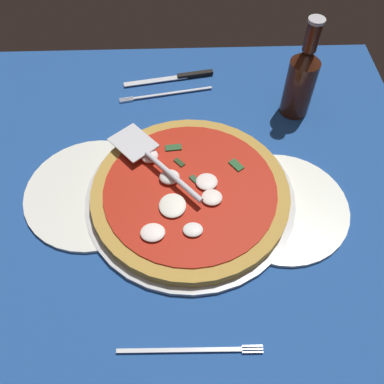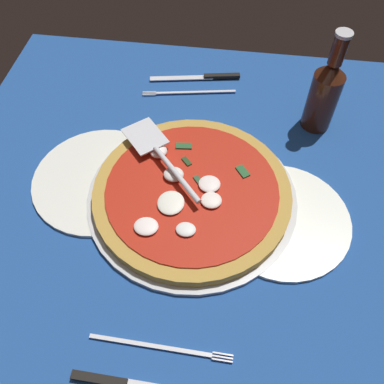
{
  "view_description": "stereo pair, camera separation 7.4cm",
  "coord_description": "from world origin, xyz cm",
  "px_view_note": "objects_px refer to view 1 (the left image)",
  "views": [
    {
      "loc": [
        0.32,
        42.87,
        61.88
      ],
      "look_at": [
        -1.15,
        -0.75,
        2.24
      ],
      "focal_mm": 38.49,
      "sensor_mm": 36.0,
      "label": 1
    },
    {
      "loc": [
        -7.05,
        42.49,
        61.88
      ],
      "look_at": [
        -1.15,
        -0.75,
        2.24
      ],
      "focal_mm": 38.49,
      "sensor_mm": 36.0,
      "label": 2
    }
  ],
  "objects_px": {
    "dinner_plate_left": "(283,207)",
    "place_setting_far": "(180,373)",
    "beer_bottle": "(303,80)",
    "place_setting_near": "(173,86)",
    "dinner_plate_right": "(96,192)",
    "pizza": "(192,192)",
    "pizza_server": "(154,158)"
  },
  "relations": [
    {
      "from": "dinner_plate_left",
      "to": "place_setting_near",
      "type": "bearing_deg",
      "value": -59.98
    },
    {
      "from": "dinner_plate_left",
      "to": "beer_bottle",
      "type": "distance_m",
      "value": 0.27
    },
    {
      "from": "beer_bottle",
      "to": "pizza",
      "type": "bearing_deg",
      "value": 44.31
    },
    {
      "from": "pizza_server",
      "to": "place_setting_far",
      "type": "distance_m",
      "value": 0.36
    },
    {
      "from": "dinner_plate_left",
      "to": "place_setting_near",
      "type": "height_order",
      "value": "place_setting_near"
    },
    {
      "from": "dinner_plate_right",
      "to": "beer_bottle",
      "type": "relative_size",
      "value": 1.16
    },
    {
      "from": "place_setting_near",
      "to": "pizza",
      "type": "bearing_deg",
      "value": 85.76
    },
    {
      "from": "dinner_plate_right",
      "to": "place_setting_far",
      "type": "distance_m",
      "value": 0.35
    },
    {
      "from": "pizza",
      "to": "beer_bottle",
      "type": "xyz_separation_m",
      "value": [
        -0.23,
        -0.23,
        0.06
      ]
    },
    {
      "from": "dinner_plate_left",
      "to": "place_setting_far",
      "type": "height_order",
      "value": "place_setting_far"
    },
    {
      "from": "place_setting_far",
      "to": "pizza_server",
      "type": "bearing_deg",
      "value": 97.73
    },
    {
      "from": "dinner_plate_right",
      "to": "pizza",
      "type": "xyz_separation_m",
      "value": [
        -0.18,
        0.02,
        0.02
      ]
    },
    {
      "from": "dinner_plate_left",
      "to": "pizza",
      "type": "xyz_separation_m",
      "value": [
        0.16,
        -0.03,
        0.02
      ]
    },
    {
      "from": "dinner_plate_right",
      "to": "dinner_plate_left",
      "type": "bearing_deg",
      "value": 172.72
    },
    {
      "from": "pizza_server",
      "to": "place_setting_near",
      "type": "bearing_deg",
      "value": -48.65
    },
    {
      "from": "beer_bottle",
      "to": "dinner_plate_left",
      "type": "bearing_deg",
      "value": 75.03
    },
    {
      "from": "dinner_plate_right",
      "to": "beer_bottle",
      "type": "height_order",
      "value": "beer_bottle"
    },
    {
      "from": "pizza",
      "to": "pizza_server",
      "type": "relative_size",
      "value": 1.82
    },
    {
      "from": "dinner_plate_left",
      "to": "pizza",
      "type": "distance_m",
      "value": 0.17
    },
    {
      "from": "dinner_plate_right",
      "to": "place_setting_near",
      "type": "xyz_separation_m",
      "value": [
        -0.14,
        -0.3,
        -0.0
      ]
    },
    {
      "from": "place_setting_far",
      "to": "dinner_plate_right",
      "type": "bearing_deg",
      "value": 116.58
    },
    {
      "from": "pizza",
      "to": "pizza_server",
      "type": "bearing_deg",
      "value": -41.05
    },
    {
      "from": "dinner_plate_right",
      "to": "pizza_server",
      "type": "bearing_deg",
      "value": -159.69
    },
    {
      "from": "dinner_plate_left",
      "to": "place_setting_near",
      "type": "relative_size",
      "value": 1.08
    },
    {
      "from": "dinner_plate_right",
      "to": "place_setting_near",
      "type": "distance_m",
      "value": 0.33
    },
    {
      "from": "dinner_plate_right",
      "to": "pizza_server",
      "type": "height_order",
      "value": "pizza_server"
    },
    {
      "from": "dinner_plate_right",
      "to": "place_setting_near",
      "type": "height_order",
      "value": "place_setting_near"
    },
    {
      "from": "pizza_server",
      "to": "beer_bottle",
      "type": "relative_size",
      "value": 0.9
    },
    {
      "from": "pizza_server",
      "to": "beer_bottle",
      "type": "distance_m",
      "value": 0.34
    },
    {
      "from": "dinner_plate_left",
      "to": "place_setting_near",
      "type": "distance_m",
      "value": 0.39
    },
    {
      "from": "pizza",
      "to": "beer_bottle",
      "type": "bearing_deg",
      "value": -135.69
    },
    {
      "from": "pizza",
      "to": "pizza_server",
      "type": "distance_m",
      "value": 0.09
    }
  ]
}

